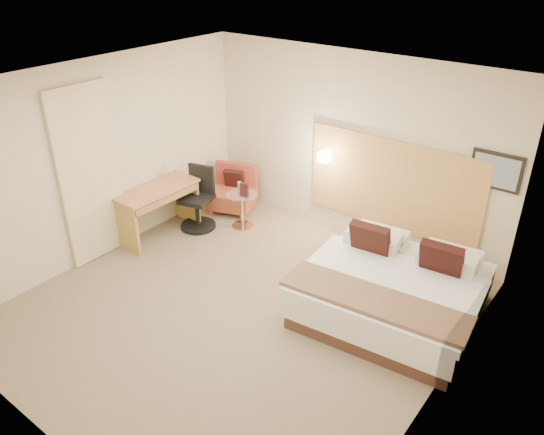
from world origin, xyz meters
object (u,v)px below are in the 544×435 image
Objects in this scene: bed at (393,290)px; lounge_chair at (233,192)px; side_table at (242,209)px; desk at (158,198)px; desk_chair at (198,203)px.

bed is 2.49× the size of lounge_chair.
side_table is (-2.79, 0.53, -0.01)m from bed.
desk_chair is (0.27, 0.56, -0.22)m from desk.
lounge_chair is 0.78m from desk_chair.
bed is 3.34m from desk_chair.
desk is (-3.60, -0.43, 0.30)m from bed.
bed reaches higher than desk_chair.
desk is 0.66m from desk_chair.
lounge_chair is at bearing 144.24° from side_table.
bed reaches higher than desk.
desk is (-0.80, -0.96, 0.32)m from side_table.
bed is 1.70× the size of desk.
side_table is 1.29m from desk.
desk_chair is (-3.33, 0.13, 0.08)m from bed.
side_table is 0.68m from desk_chair.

